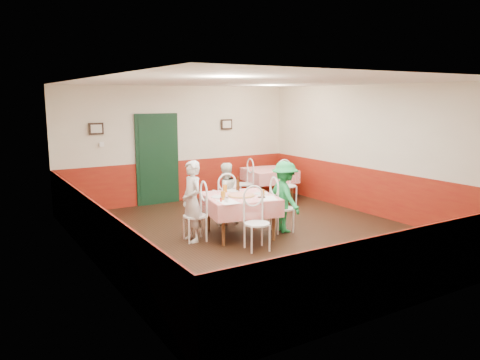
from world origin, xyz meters
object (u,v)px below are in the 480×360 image
chair_second_a (244,184)px  beer_bottle (238,185)px  chair_right (282,209)px  diner_right (285,197)px  chair_far (226,203)px  glass_a (223,195)px  pizza (241,195)px  diner_left (192,201)px  chair_left (195,216)px  glass_b (263,193)px  chair_near (257,224)px  second_table (269,184)px  wallet (262,197)px  chair_second_b (287,186)px  glass_c (225,188)px  diner_far (225,194)px  main_table (240,216)px

chair_second_a → beer_bottle: bearing=-27.3°
chair_right → diner_right: bearing=-91.1°
chair_far → glass_a: glass_a is taller
chair_far → pizza: bearing=98.7°
pizza → diner_left: (-0.87, 0.23, -0.05)m
chair_far → pizza: chair_far is taller
diner_left → chair_left: bearing=78.6°
chair_far → pizza: size_ratio=1.92×
beer_bottle → diner_left: 1.10m
chair_right → glass_b: size_ratio=7.05×
chair_right → pizza: 0.91m
beer_bottle → chair_near: bearing=-106.6°
glass_b → beer_bottle: bearing=99.1°
chair_right → glass_a: size_ratio=5.86×
second_table → beer_bottle: bearing=-137.0°
second_table → chair_near: (-2.48, -3.20, 0.08)m
glass_b → chair_far: bearing=96.3°
chair_far → wallet: size_ratio=8.18×
second_table → chair_second_a: 0.75m
chair_near → beer_bottle: size_ratio=3.70×
chair_second_b → chair_near: bearing=-128.0°
glass_c → wallet: (0.30, -0.80, -0.06)m
chair_right → wallet: size_ratio=8.18×
chair_second_b → diner_far: size_ratio=0.72×
chair_left → glass_a: glass_a is taller
chair_second_b → glass_c: same height
second_table → chair_right: size_ratio=1.24×
chair_far → chair_near: bearing=98.6°
pizza → diner_left: diner_left is taller
diner_left → glass_c: bearing=107.4°
chair_left → pizza: size_ratio=1.92×
chair_near → glass_a: bearing=121.7°
chair_left → pizza: bearing=84.0°
chair_right → diner_left: (-1.71, 0.36, 0.27)m
diner_left → glass_a: bearing=53.7°
main_table → chair_far: (0.17, 0.83, 0.08)m
diner_left → diner_far: 1.28m
chair_second_a → wallet: chair_second_a is taller
chair_second_a → glass_b: chair_second_a is taller
chair_right → glass_a: 1.33m
second_table → glass_c: glass_c is taller
chair_right → glass_b: chair_right is taller
chair_right → second_table: bearing=-19.4°
glass_a → chair_near: bearing=-69.0°
chair_second_b → chair_left: bearing=-147.9°
pizza → beer_bottle: beer_bottle is taller
pizza → glass_b: bearing=-38.5°
diner_far → glass_c: bearing=62.8°
chair_right → beer_bottle: bearing=59.4°
beer_bottle → diner_left: diner_left is taller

